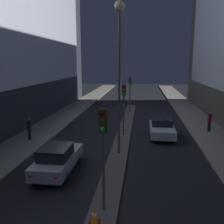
# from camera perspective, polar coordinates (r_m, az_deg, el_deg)

# --- Properties ---
(building_left) EXTENTS (6.01, 36.55, 22.93)m
(building_left) POSITION_cam_1_polar(r_m,az_deg,el_deg) (27.28, -24.03, 21.94)
(building_left) COLOR #2D333D
(building_left) RESTS_ON ground
(median_strip) EXTENTS (1.20, 28.90, 0.10)m
(median_strip) POSITION_cam_1_polar(r_m,az_deg,el_deg) (21.32, 2.76, -4.93)
(median_strip) COLOR #56544F
(median_strip) RESTS_ON ground
(traffic_light_near) EXTENTS (0.32, 0.42, 4.18)m
(traffic_light_near) POSITION_cam_1_polar(r_m,az_deg,el_deg) (9.63, -2.03, -5.71)
(traffic_light_near) COLOR #4C4C51
(traffic_light_near) RESTS_ON median_strip
(traffic_light_mid) EXTENTS (0.32, 0.42, 4.18)m
(traffic_light_mid) POSITION_cam_1_polar(r_m,az_deg,el_deg) (20.03, 2.71, 3.20)
(traffic_light_mid) COLOR #4C4C51
(traffic_light_mid) RESTS_ON median_strip
(traffic_light_far) EXTENTS (0.32, 0.42, 4.18)m
(traffic_light_far) POSITION_cam_1_polar(r_m,az_deg,el_deg) (29.82, 4.13, 5.84)
(traffic_light_far) COLOR #4C4C51
(traffic_light_far) RESTS_ON median_strip
(street_lamp) EXTENTS (0.63, 0.63, 9.51)m
(street_lamp) POSITION_cam_1_polar(r_m,az_deg,el_deg) (15.79, 1.71, 15.09)
(street_lamp) COLOR #4C4C51
(street_lamp) RESTS_ON median_strip
(traffic_cone_far) EXTENTS (0.39, 0.39, 0.64)m
(traffic_cone_far) POSITION_cam_1_polar(r_m,az_deg,el_deg) (10.05, -4.05, -22.46)
(traffic_cone_far) COLOR black
(traffic_cone_far) RESTS_ON median_strip
(car_left_lane) EXTENTS (1.77, 4.32, 1.56)m
(car_left_lane) POSITION_cam_1_polar(r_m,az_deg,el_deg) (14.30, -12.36, -10.41)
(car_left_lane) COLOR #B2B2B7
(car_left_lane) RESTS_ON ground
(car_right_lane) EXTENTS (1.89, 4.13, 1.49)m
(car_right_lane) POSITION_cam_1_polar(r_m,az_deg,el_deg) (20.73, 11.30, -3.59)
(car_right_lane) COLOR silver
(car_right_lane) RESTS_ON ground
(pedestrian_on_left_sidewalk) EXTENTS (0.33, 0.33, 1.71)m
(pedestrian_on_left_sidewalk) POSITION_cam_1_polar(r_m,az_deg,el_deg) (20.16, -18.41, -3.49)
(pedestrian_on_left_sidewalk) COLOR black
(pedestrian_on_left_sidewalk) RESTS_ON sidewalk_left
(pedestrian_on_right_sidewalk) EXTENTS (0.34, 0.34, 1.81)m
(pedestrian_on_right_sidewalk) POSITION_cam_1_polar(r_m,az_deg,el_deg) (22.92, 21.40, -1.81)
(pedestrian_on_right_sidewalk) COLOR black
(pedestrian_on_right_sidewalk) RESTS_ON sidewalk_right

